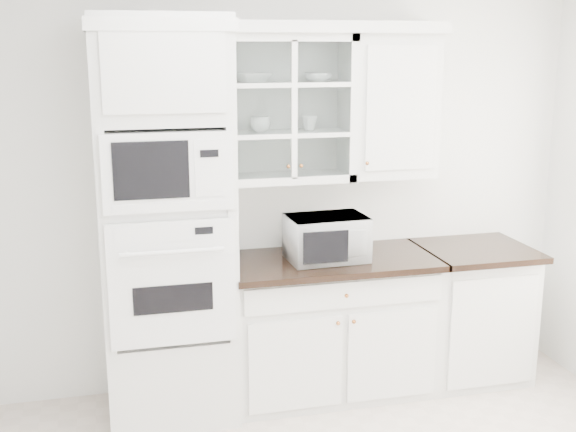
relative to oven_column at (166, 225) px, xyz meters
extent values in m
cube|color=white|center=(0.75, 0.32, 0.15)|extent=(4.00, 0.02, 2.70)
cube|color=silver|center=(0.00, 0.01, 0.00)|extent=(0.76, 0.65, 2.40)
cube|color=white|center=(0.00, -0.33, -0.26)|extent=(0.70, 0.03, 0.72)
cube|color=black|center=(0.00, -0.35, -0.34)|extent=(0.44, 0.01, 0.16)
cube|color=white|center=(0.00, -0.33, 0.37)|extent=(0.70, 0.03, 0.43)
cube|color=black|center=(-0.09, -0.35, 0.39)|extent=(0.40, 0.01, 0.31)
cube|color=silver|center=(1.03, 0.03, -0.76)|extent=(1.30, 0.60, 0.88)
cube|color=black|center=(1.03, 0.00, -0.30)|extent=(1.32, 0.67, 0.04)
cube|color=silver|center=(2.03, 0.03, -0.76)|extent=(0.70, 0.60, 0.88)
cube|color=black|center=(2.03, 0.00, -0.30)|extent=(0.72, 0.67, 0.04)
cube|color=silver|center=(0.78, 0.17, 0.65)|extent=(0.80, 0.33, 0.90)
cube|color=silver|center=(0.78, 0.17, 0.50)|extent=(0.74, 0.29, 0.02)
cube|color=silver|center=(0.78, 0.17, 0.80)|extent=(0.74, 0.29, 0.02)
cube|color=silver|center=(1.46, 0.17, 0.65)|extent=(0.55, 0.33, 0.90)
cube|color=white|center=(0.68, 0.14, 1.14)|extent=(2.14, 0.38, 0.07)
imported|color=white|center=(0.98, -0.01, -0.14)|extent=(0.50, 0.42, 0.28)
imported|color=white|center=(0.55, 0.17, 0.84)|extent=(0.31, 0.31, 0.06)
imported|color=white|center=(0.97, 0.16, 0.84)|extent=(0.20, 0.20, 0.05)
imported|color=white|center=(0.61, 0.16, 0.56)|extent=(0.14, 0.14, 0.10)
imported|color=white|center=(0.92, 0.18, 0.56)|extent=(0.13, 0.13, 0.09)
camera|label=1|loc=(-0.29, -4.17, 1.03)|focal=45.00mm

